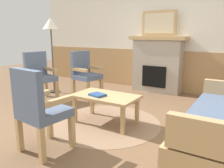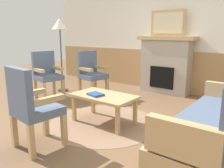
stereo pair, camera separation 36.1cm
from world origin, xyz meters
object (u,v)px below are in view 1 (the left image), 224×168
object	(u,v)px
book_on_table	(97,95)
armchair_near_fireplace	(85,72)
couch	(222,120)
floor_lamp_by_chairs	(51,28)
coffee_table	(106,99)
armchair_by_window_left	(39,74)
fireplace	(157,64)
framed_picture	(159,23)
armchair_front_left	(39,107)

from	to	relation	value
book_on_table	armchair_near_fireplace	size ratio (longest dim) A/B	0.23
couch	floor_lamp_by_chairs	world-z (taller)	floor_lamp_by_chairs
coffee_table	armchair_by_window_left	world-z (taller)	armchair_by_window_left
book_on_table	fireplace	bearing A→B (deg)	89.42
framed_picture	couch	bearing A→B (deg)	-54.75
framed_picture	couch	world-z (taller)	framed_picture
book_on_table	armchair_by_window_left	world-z (taller)	armchair_by_window_left
framed_picture	coffee_table	bearing A→B (deg)	-88.52
fireplace	book_on_table	world-z (taller)	fireplace
couch	floor_lamp_by_chairs	distance (m)	3.92
floor_lamp_by_chairs	armchair_near_fireplace	bearing A→B (deg)	4.60
coffee_table	armchair_near_fireplace	bearing A→B (deg)	139.81
armchair_by_window_left	floor_lamp_by_chairs	size ratio (longest dim) A/B	0.58
framed_picture	coffee_table	size ratio (longest dim) A/B	0.83
coffee_table	armchair_front_left	distance (m)	1.14
couch	book_on_table	distance (m)	1.67
armchair_front_left	coffee_table	bearing A→B (deg)	82.17
book_on_table	floor_lamp_by_chairs	xyz separation A→B (m)	(-1.98, 1.03, 1.00)
floor_lamp_by_chairs	book_on_table	bearing A→B (deg)	-27.53
armchair_by_window_left	coffee_table	bearing A→B (deg)	-10.66
framed_picture	armchair_front_left	distance (m)	3.54
floor_lamp_by_chairs	couch	bearing A→B (deg)	-15.23
armchair_front_left	floor_lamp_by_chairs	bearing A→B (deg)	132.88
fireplace	floor_lamp_by_chairs	size ratio (longest dim) A/B	0.77
coffee_table	armchair_front_left	world-z (taller)	armchair_front_left
framed_picture	floor_lamp_by_chairs	bearing A→B (deg)	-146.19
coffee_table	armchair_near_fireplace	world-z (taller)	armchair_near_fireplace
armchair_front_left	couch	bearing A→B (deg)	31.26
fireplace	coffee_table	size ratio (longest dim) A/B	1.35
couch	armchair_front_left	world-z (taller)	same
fireplace	couch	xyz separation A→B (m)	(1.65, -2.33, -0.26)
book_on_table	armchair_by_window_left	distance (m)	1.81
armchair_near_fireplace	armchair_by_window_left	distance (m)	0.92
book_on_table	armchair_by_window_left	xyz separation A→B (m)	(-1.75, 0.44, 0.08)
framed_picture	armchair_front_left	world-z (taller)	framed_picture
armchair_by_window_left	armchair_near_fireplace	bearing A→B (deg)	45.62
framed_picture	floor_lamp_by_chairs	world-z (taller)	framed_picture
couch	coffee_table	distance (m)	1.59
coffee_table	armchair_near_fireplace	distance (m)	1.57
floor_lamp_by_chairs	coffee_table	bearing A→B (deg)	-24.46
book_on_table	armchair_front_left	size ratio (longest dim) A/B	0.23
armchair_near_fireplace	floor_lamp_by_chairs	distance (m)	1.26
fireplace	armchair_near_fireplace	size ratio (longest dim) A/B	1.33
armchair_near_fireplace	armchair_by_window_left	bearing A→B (deg)	-134.38
fireplace	book_on_table	xyz separation A→B (m)	(-0.02, -2.37, -0.20)
fireplace	armchair_by_window_left	xyz separation A→B (m)	(-1.78, -1.93, -0.11)
couch	coffee_table	size ratio (longest dim) A/B	1.88
fireplace	armchair_front_left	distance (m)	3.39
fireplace	armchair_near_fireplace	bearing A→B (deg)	-131.73
framed_picture	armchair_near_fireplace	xyz separation A→B (m)	(-1.13, -1.27, -1.02)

